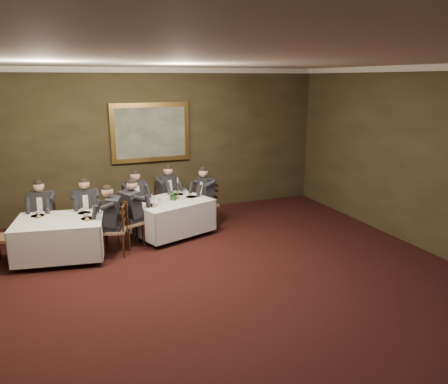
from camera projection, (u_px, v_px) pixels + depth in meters
ground at (251, 300)px, 6.60m from camera, size 10.00×10.00×0.00m
ceiling at (255, 59)px, 5.72m from camera, size 8.00×10.00×0.10m
back_wall at (165, 142)px, 10.65m from camera, size 8.00×0.10×3.50m
crown_molding at (255, 64)px, 5.73m from camera, size 8.00×10.00×0.12m
table_main at (171, 215)px, 9.25m from camera, size 1.86×1.63×0.67m
table_second at (60, 236)px, 8.02m from camera, size 1.74×1.43×0.67m
chair_main_backleft at (135, 217)px, 9.61m from camera, size 0.55×0.53×1.00m
diner_main_backleft at (135, 208)px, 9.54m from camera, size 0.53×0.58×1.35m
chair_main_backright at (167, 210)px, 10.14m from camera, size 0.57×0.56×1.00m
diner_main_backright at (167, 201)px, 10.07m from camera, size 0.56×0.60×1.35m
chair_main_endleft at (131, 232)px, 8.67m from camera, size 0.56×0.57×1.00m
diner_main_endleft at (131, 221)px, 8.62m from camera, size 0.60×0.56×1.35m
chair_main_endright at (207, 213)px, 9.91m from camera, size 0.50×0.52×1.00m
diner_main_endright at (207, 204)px, 9.85m from camera, size 0.55×0.49×1.35m
chair_sec_backleft at (45, 231)px, 8.73m from camera, size 0.52×0.50×1.00m
diner_sec_backleft at (43, 221)px, 8.66m from camera, size 0.49×0.55×1.35m
chair_sec_backright at (88, 228)px, 8.90m from camera, size 0.48×0.46×1.00m
diner_sec_backright at (87, 218)px, 8.83m from camera, size 0.45×0.51×1.35m
chair_sec_endright at (116, 240)px, 8.26m from camera, size 0.52×0.54×1.00m
diner_sec_endright at (114, 229)px, 8.20m from camera, size 0.57×0.52×1.35m
chair_sec_endleft at (4, 248)px, 7.86m from camera, size 0.54×0.55×1.00m
centerpiece at (173, 194)px, 9.18m from camera, size 0.30×0.28×0.27m
candlestick at (178, 190)px, 9.31m from camera, size 0.07×0.07×0.47m
place_setting_table_main at (148, 199)px, 9.18m from camera, size 0.33×0.31×0.14m
place_setting_table_second at (40, 213)px, 8.19m from camera, size 0.33×0.31×0.14m
painting at (151, 132)px, 10.40m from camera, size 1.89×0.09×1.40m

